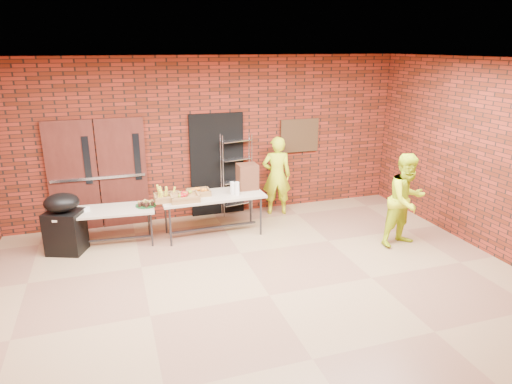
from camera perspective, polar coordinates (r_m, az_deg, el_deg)
room at (r=5.96m, az=1.82°, el=0.55°), size 8.08×7.08×3.28m
double_doors at (r=9.09m, az=-19.07°, el=2.09°), size 1.78×0.12×2.10m
dark_doorway at (r=9.33m, az=-4.88°, el=3.40°), size 1.10×0.06×2.10m
bronze_plaque at (r=9.77m, az=5.46°, el=7.04°), size 0.85×0.04×0.70m
wire_rack at (r=9.34m, az=-2.46°, el=2.17°), size 0.65×0.33×1.69m
table_left at (r=8.30m, az=-18.23°, el=-2.47°), size 1.68×0.81×0.67m
table_right at (r=8.38m, az=-5.47°, el=-0.78°), size 1.89×0.82×0.77m
basket_bananas at (r=8.17m, az=-10.99°, el=-0.61°), size 0.46×0.36×0.14m
basket_oranges at (r=8.36m, az=-7.20°, el=-0.01°), size 0.41×0.32×0.13m
basket_apples at (r=8.09m, az=-8.90°, el=-0.64°), size 0.49×0.38×0.15m
muffin_tray at (r=8.27m, az=-13.62°, el=-1.42°), size 0.36×0.36×0.09m
napkin_box at (r=8.33m, az=-20.64°, el=-2.05°), size 0.17×0.12×0.06m
coffee_dispenser at (r=8.62m, az=-1.10°, el=1.95°), size 0.37×0.33×0.48m
cup_stack_front at (r=8.33m, az=-2.88°, el=0.44°), size 0.07×0.07×0.22m
cup_stack_mid at (r=8.28m, az=-2.38°, el=0.43°), size 0.08×0.08×0.25m
cup_stack_back at (r=8.41m, az=-2.99°, el=0.57°), size 0.07×0.07×0.21m
covered_grill at (r=8.32m, az=-22.83°, el=-3.61°), size 0.71×0.66×1.05m
volunteer_woman at (r=9.39m, az=2.60°, el=2.05°), size 0.67×0.52×1.63m
volunteer_man at (r=8.29m, az=18.28°, el=-0.97°), size 0.90×0.77×1.65m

